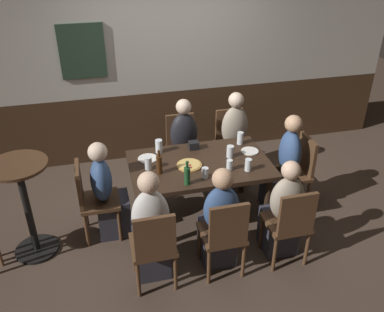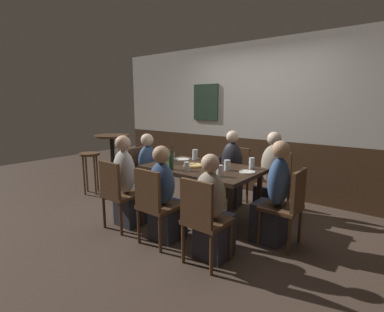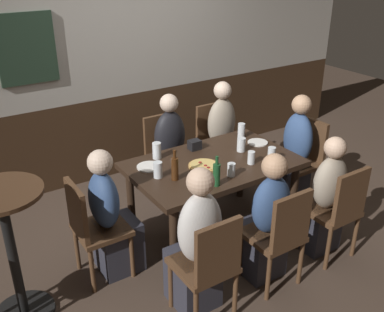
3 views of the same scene
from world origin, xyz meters
name	(u,v)px [view 1 (image 1 of 3)]	position (x,y,z in m)	size (l,w,h in m)	color
ground_plane	(199,218)	(0.00, 0.00, 0.00)	(12.00, 12.00, 0.00)	#423328
wall_back	(168,66)	(-0.01, 1.65, 1.30)	(6.40, 0.13, 2.60)	#3D2819
dining_table	(200,170)	(0.00, 0.00, 0.65)	(1.49, 0.93, 0.74)	black
chair_head_east	(297,168)	(1.16, 0.00, 0.50)	(0.40, 0.40, 0.88)	#513521
chair_left_near	(154,245)	(-0.66, -0.88, 0.50)	(0.40, 0.40, 0.88)	#513521
chair_mid_far	(182,145)	(0.00, 0.88, 0.50)	(0.40, 0.40, 0.88)	#513521
chair_right_far	(231,139)	(0.66, 0.88, 0.50)	(0.40, 0.40, 0.88)	#513521
chair_mid_near	(224,233)	(0.00, -0.88, 0.50)	(0.40, 0.40, 0.88)	#513521
chair_right_near	(290,222)	(0.66, -0.88, 0.50)	(0.40, 0.40, 0.88)	#513521
chair_head_west	(92,197)	(-1.16, 0.00, 0.50)	(0.40, 0.40, 0.88)	#513521
person_head_east	(284,170)	(1.00, 0.00, 0.50)	(0.37, 0.34, 1.18)	#2D2D38
person_left_near	(151,233)	(-0.66, -0.72, 0.50)	(0.34, 0.37, 1.18)	#2D2D38
person_mid_far	(185,151)	(0.00, 0.72, 0.49)	(0.34, 0.37, 1.17)	#2D2D38
person_right_far	(235,145)	(0.66, 0.72, 0.50)	(0.34, 0.37, 1.19)	#2D2D38
person_mid_near	(219,224)	(0.00, -0.72, 0.47)	(0.34, 0.37, 1.12)	#2D2D38
person_right_near	(282,215)	(0.66, -0.72, 0.46)	(0.34, 0.37, 1.10)	#2D2D38
person_head_west	(108,197)	(-1.00, 0.00, 0.47)	(0.37, 0.34, 1.11)	#2D2D38
pizza	(189,165)	(-0.13, -0.03, 0.75)	(0.27, 0.27, 0.03)	tan
beer_glass_tall	(148,164)	(-0.55, 0.01, 0.80)	(0.08, 0.08, 0.14)	silver
beer_glass_half	(240,139)	(0.56, 0.31, 0.80)	(0.07, 0.07, 0.15)	silver
pint_glass_pale	(248,165)	(0.44, -0.27, 0.80)	(0.07, 0.07, 0.13)	silver
pint_glass_amber	(159,147)	(-0.38, 0.34, 0.81)	(0.08, 0.08, 0.15)	silver
pint_glass_stout	(230,152)	(0.35, 0.05, 0.80)	(0.08, 0.08, 0.13)	silver
tumbler_short	(229,166)	(0.26, -0.21, 0.79)	(0.06, 0.06, 0.12)	silver
highball_clear	(205,173)	(-0.03, -0.29, 0.79)	(0.07, 0.07, 0.11)	silver
beer_bottle_green	(187,175)	(-0.23, -0.36, 0.84)	(0.06, 0.06, 0.26)	#194723
beer_bottle_brown	(159,164)	(-0.45, -0.10, 0.85)	(0.06, 0.06, 0.26)	#42230F
plate_white_large	(148,159)	(-0.53, 0.22, 0.75)	(0.21, 0.21, 0.01)	white
plate_white_small	(250,151)	(0.61, 0.10, 0.75)	(0.20, 0.20, 0.01)	white
condiment_caddy	(194,145)	(0.01, 0.32, 0.79)	(0.11, 0.09, 0.09)	black
side_bar_table	(26,202)	(-1.78, -0.11, 0.62)	(0.56, 0.56, 1.05)	black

